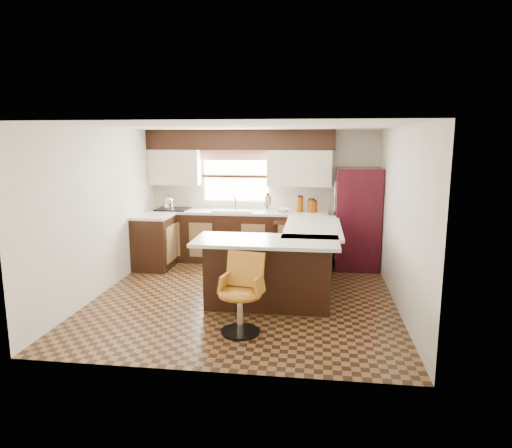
# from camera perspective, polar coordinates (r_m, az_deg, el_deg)

# --- Properties ---
(floor) EXTENTS (4.40, 4.40, 0.00)m
(floor) POSITION_cam_1_polar(r_m,az_deg,el_deg) (6.67, -1.41, -9.00)
(floor) COLOR #49301A
(floor) RESTS_ON ground
(ceiling) EXTENTS (4.40, 4.40, 0.00)m
(ceiling) POSITION_cam_1_polar(r_m,az_deg,el_deg) (6.28, -1.51, 12.10)
(ceiling) COLOR silver
(ceiling) RESTS_ON wall_back
(wall_back) EXTENTS (4.40, 0.00, 4.40)m
(wall_back) POSITION_cam_1_polar(r_m,az_deg,el_deg) (8.52, 0.86, 3.61)
(wall_back) COLOR beige
(wall_back) RESTS_ON floor
(wall_front) EXTENTS (4.40, 0.00, 4.40)m
(wall_front) POSITION_cam_1_polar(r_m,az_deg,el_deg) (4.25, -6.11, -3.54)
(wall_front) COLOR beige
(wall_front) RESTS_ON floor
(wall_left) EXTENTS (0.00, 4.40, 4.40)m
(wall_left) POSITION_cam_1_polar(r_m,az_deg,el_deg) (7.00, -18.69, 1.53)
(wall_left) COLOR beige
(wall_left) RESTS_ON floor
(wall_right) EXTENTS (0.00, 4.40, 4.40)m
(wall_right) POSITION_cam_1_polar(r_m,az_deg,el_deg) (6.39, 17.50, 0.78)
(wall_right) COLOR beige
(wall_right) RESTS_ON floor
(base_cab_back) EXTENTS (3.30, 0.60, 0.90)m
(base_cab_back) POSITION_cam_1_polar(r_m,az_deg,el_deg) (8.42, -2.44, -1.67)
(base_cab_back) COLOR black
(base_cab_back) RESTS_ON floor
(base_cab_left) EXTENTS (0.60, 0.70, 0.90)m
(base_cab_left) POSITION_cam_1_polar(r_m,az_deg,el_deg) (8.15, -12.63, -2.32)
(base_cab_left) COLOR black
(base_cab_left) RESTS_ON floor
(counter_back) EXTENTS (3.30, 0.60, 0.04)m
(counter_back) POSITION_cam_1_polar(r_m,az_deg,el_deg) (8.33, -2.46, 1.51)
(counter_back) COLOR silver
(counter_back) RESTS_ON base_cab_back
(counter_left) EXTENTS (0.60, 0.70, 0.04)m
(counter_left) POSITION_cam_1_polar(r_m,az_deg,el_deg) (8.06, -12.77, 0.95)
(counter_left) COLOR silver
(counter_left) RESTS_ON base_cab_left
(soffit) EXTENTS (3.40, 0.35, 0.36)m
(soffit) POSITION_cam_1_polar(r_m,az_deg,el_deg) (8.34, -2.04, 10.47)
(soffit) COLOR black
(soffit) RESTS_ON wall_back
(upper_cab_left) EXTENTS (0.94, 0.35, 0.64)m
(upper_cab_left) POSITION_cam_1_polar(r_m,az_deg,el_deg) (8.65, -10.08, 7.01)
(upper_cab_left) COLOR beige
(upper_cab_left) RESTS_ON wall_back
(upper_cab_right) EXTENTS (1.14, 0.35, 0.64)m
(upper_cab_right) POSITION_cam_1_polar(r_m,az_deg,el_deg) (8.25, 5.46, 6.96)
(upper_cab_right) COLOR beige
(upper_cab_right) RESTS_ON wall_back
(window_pane) EXTENTS (1.20, 0.02, 0.90)m
(window_pane) POSITION_cam_1_polar(r_m,az_deg,el_deg) (8.54, -2.50, 5.97)
(window_pane) COLOR white
(window_pane) RESTS_ON wall_back
(valance) EXTENTS (1.30, 0.06, 0.18)m
(valance) POSITION_cam_1_polar(r_m,az_deg,el_deg) (8.48, -2.57, 8.58)
(valance) COLOR #D19B93
(valance) RESTS_ON wall_back
(sink) EXTENTS (0.75, 0.45, 0.03)m
(sink) POSITION_cam_1_polar(r_m,az_deg,el_deg) (8.32, -2.83, 1.75)
(sink) COLOR #B2B2B7
(sink) RESTS_ON counter_back
(dishwasher) EXTENTS (0.58, 0.03, 0.78)m
(dishwasher) POSITION_cam_1_polar(r_m,az_deg,el_deg) (8.03, 4.26, -2.43)
(dishwasher) COLOR black
(dishwasher) RESTS_ON floor
(cooktop) EXTENTS (0.58, 0.50, 0.02)m
(cooktop) POSITION_cam_1_polar(r_m,az_deg,el_deg) (8.60, -10.39, 1.86)
(cooktop) COLOR black
(cooktop) RESTS_ON counter_back
(peninsula_long) EXTENTS (0.60, 1.95, 0.90)m
(peninsula_long) POSITION_cam_1_polar(r_m,az_deg,el_deg) (7.06, 6.63, -4.13)
(peninsula_long) COLOR black
(peninsula_long) RESTS_ON floor
(peninsula_return) EXTENTS (1.65, 0.60, 0.90)m
(peninsula_return) POSITION_cam_1_polar(r_m,az_deg,el_deg) (6.15, 1.54, -6.28)
(peninsula_return) COLOR black
(peninsula_return) RESTS_ON floor
(counter_pen_long) EXTENTS (0.84, 1.95, 0.04)m
(counter_pen_long) POSITION_cam_1_polar(r_m,az_deg,el_deg) (6.95, 7.12, -0.37)
(counter_pen_long) COLOR silver
(counter_pen_long) RESTS_ON peninsula_long
(counter_pen_return) EXTENTS (1.89, 0.84, 0.04)m
(counter_pen_return) POSITION_cam_1_polar(r_m,az_deg,el_deg) (5.94, 1.28, -2.16)
(counter_pen_return) COLOR silver
(counter_pen_return) RESTS_ON peninsula_return
(refrigerator) EXTENTS (0.75, 0.72, 1.75)m
(refrigerator) POSITION_cam_1_polar(r_m,az_deg,el_deg) (8.09, 12.54, 0.66)
(refrigerator) COLOR #340812
(refrigerator) RESTS_ON floor
(bar_chair) EXTENTS (0.58, 0.58, 0.93)m
(bar_chair) POSITION_cam_1_polar(r_m,az_deg,el_deg) (5.31, -2.00, -8.86)
(bar_chair) COLOR #B9751F
(bar_chair) RESTS_ON floor
(kettle) EXTENTS (0.18, 0.18, 0.25)m
(kettle) POSITION_cam_1_polar(r_m,az_deg,el_deg) (8.60, -10.84, 2.76)
(kettle) COLOR silver
(kettle) RESTS_ON cooktop
(percolator) EXTENTS (0.13, 0.13, 0.30)m
(percolator) POSITION_cam_1_polar(r_m,az_deg,el_deg) (8.23, 1.46, 2.61)
(percolator) COLOR silver
(percolator) RESTS_ON counter_back
(mixing_bowl) EXTENTS (0.32, 0.32, 0.06)m
(mixing_bowl) POSITION_cam_1_polar(r_m,az_deg,el_deg) (8.22, 3.35, 1.76)
(mixing_bowl) COLOR white
(mixing_bowl) RESTS_ON counter_back
(canister_large) EXTENTS (0.13, 0.13, 0.27)m
(canister_large) POSITION_cam_1_polar(r_m,az_deg,el_deg) (8.21, 5.48, 2.43)
(canister_large) COLOR #7D3F08
(canister_large) RESTS_ON counter_back
(canister_med) EXTENTS (0.14, 0.14, 0.22)m
(canister_med) POSITION_cam_1_polar(r_m,az_deg,el_deg) (8.21, 6.96, 2.23)
(canister_med) COLOR #7D3F08
(canister_med) RESTS_ON counter_back
(canister_small) EXTENTS (0.12, 0.12, 0.19)m
(canister_small) POSITION_cam_1_polar(r_m,az_deg,el_deg) (8.21, 7.23, 2.13)
(canister_small) COLOR #7D3F08
(canister_small) RESTS_ON counter_back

